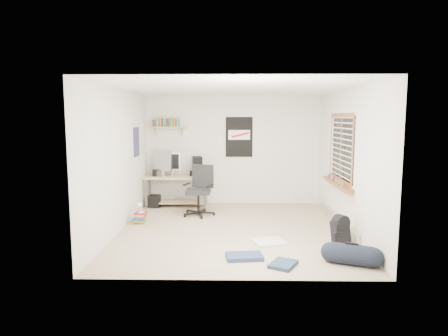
{
  "coord_description": "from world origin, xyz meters",
  "views": [
    {
      "loc": [
        -0.03,
        -6.97,
        2.01
      ],
      "look_at": [
        -0.16,
        0.34,
        1.07
      ],
      "focal_mm": 32.0,
      "sensor_mm": 36.0,
      "label": 1
    }
  ],
  "objects_px": {
    "desk": "(177,190)",
    "book_stack": "(140,216)",
    "office_chair": "(198,192)",
    "duffel_bag": "(352,255)",
    "backpack": "(340,231)"
  },
  "relations": [
    {
      "from": "desk",
      "to": "backpack",
      "type": "distance_m",
      "value": 4.01
    },
    {
      "from": "office_chair",
      "to": "duffel_bag",
      "type": "distance_m",
      "value": 3.6
    },
    {
      "from": "desk",
      "to": "duffel_bag",
      "type": "xyz_separation_m",
      "value": [
        2.88,
        -3.6,
        -0.22
      ]
    },
    {
      "from": "desk",
      "to": "book_stack",
      "type": "bearing_deg",
      "value": -96.11
    },
    {
      "from": "desk",
      "to": "backpack",
      "type": "relative_size",
      "value": 4.01
    },
    {
      "from": "desk",
      "to": "office_chair",
      "type": "xyz_separation_m",
      "value": [
        0.56,
        -0.86,
        0.12
      ]
    },
    {
      "from": "office_chair",
      "to": "book_stack",
      "type": "distance_m",
      "value": 1.29
    },
    {
      "from": "desk",
      "to": "book_stack",
      "type": "relative_size",
      "value": 3.04
    },
    {
      "from": "backpack",
      "to": "duffel_bag",
      "type": "xyz_separation_m",
      "value": [
        -0.09,
        -0.92,
        -0.06
      ]
    },
    {
      "from": "desk",
      "to": "office_chair",
      "type": "distance_m",
      "value": 1.04
    },
    {
      "from": "backpack",
      "to": "book_stack",
      "type": "height_order",
      "value": "backpack"
    },
    {
      "from": "duffel_bag",
      "to": "backpack",
      "type": "bearing_deg",
      "value": 106.79
    },
    {
      "from": "office_chair",
      "to": "backpack",
      "type": "relative_size",
      "value": 2.92
    },
    {
      "from": "desk",
      "to": "backpack",
      "type": "height_order",
      "value": "desk"
    },
    {
      "from": "backpack",
      "to": "duffel_bag",
      "type": "relative_size",
      "value": 0.64
    }
  ]
}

